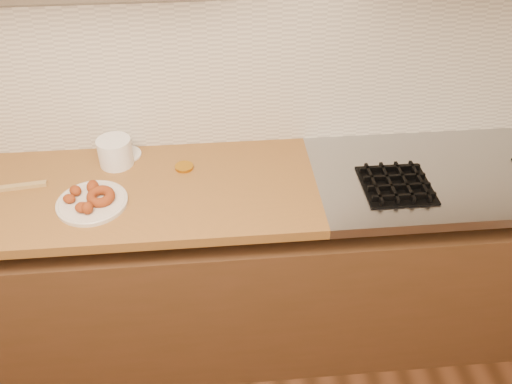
# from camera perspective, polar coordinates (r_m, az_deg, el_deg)

# --- Properties ---
(wall_back) EXTENTS (4.00, 0.02, 2.70)m
(wall_back) POSITION_cam_1_polar(r_m,az_deg,el_deg) (2.14, -8.27, 15.52)
(wall_back) COLOR #C0AD94
(wall_back) RESTS_ON ground
(base_cabinet) EXTENTS (3.60, 0.60, 0.77)m
(base_cabinet) POSITION_cam_1_polar(r_m,az_deg,el_deg) (2.44, -6.40, -8.89)
(base_cabinet) COLOR #4F2F1C
(base_cabinet) RESTS_ON floor
(butcher_block) EXTENTS (2.30, 0.62, 0.04)m
(butcher_block) POSITION_cam_1_polar(r_m,az_deg,el_deg) (2.24, -24.17, -0.62)
(butcher_block) COLOR #995E28
(butcher_block) RESTS_ON base_cabinet
(stovetop) EXTENTS (1.30, 0.62, 0.04)m
(stovetop) POSITION_cam_1_polar(r_m,az_deg,el_deg) (2.34, 22.00, 1.88)
(stovetop) COLOR #9EA0A5
(stovetop) RESTS_ON base_cabinet
(backsplash) EXTENTS (3.60, 0.02, 0.60)m
(backsplash) POSITION_cam_1_polar(r_m,az_deg,el_deg) (2.19, -7.92, 11.78)
(backsplash) COLOR beige
(backsplash) RESTS_ON wall_back
(burner_grates) EXTENTS (0.91, 0.26, 0.03)m
(burner_grates) POSITION_cam_1_polar(r_m,az_deg,el_deg) (2.26, 22.39, 1.29)
(burner_grates) COLOR black
(burner_grates) RESTS_ON stovetop
(donut_plate) EXTENTS (0.26, 0.26, 0.01)m
(donut_plate) POSITION_cam_1_polar(r_m,az_deg,el_deg) (2.07, -16.86, -1.09)
(donut_plate) COLOR beige
(donut_plate) RESTS_ON butcher_block
(ring_donut) EXTENTS (0.11, 0.12, 0.05)m
(ring_donut) POSITION_cam_1_polar(r_m,az_deg,el_deg) (2.05, -16.05, -0.43)
(ring_donut) COLOR brown
(ring_donut) RESTS_ON donut_plate
(fried_dough_chunks) EXTENTS (0.13, 0.18, 0.05)m
(fried_dough_chunks) POSITION_cam_1_polar(r_m,az_deg,el_deg) (2.06, -17.74, -0.52)
(fried_dough_chunks) COLOR brown
(fried_dough_chunks) RESTS_ON donut_plate
(plastic_tub) EXTENTS (0.15, 0.15, 0.11)m
(plastic_tub) POSITION_cam_1_polar(r_m,az_deg,el_deg) (2.23, -14.61, 4.10)
(plastic_tub) COLOR white
(plastic_tub) RESTS_ON butcher_block
(tub_lid) EXTENTS (0.14, 0.14, 0.01)m
(tub_lid) POSITION_cam_1_polar(r_m,az_deg,el_deg) (2.30, -13.57, 3.87)
(tub_lid) COLOR white
(tub_lid) RESTS_ON butcher_block
(brass_jar_lid) EXTENTS (0.07, 0.07, 0.01)m
(brass_jar_lid) POSITION_cam_1_polar(r_m,az_deg,el_deg) (2.18, -7.57, 2.63)
(brass_jar_lid) COLOR #B67B19
(brass_jar_lid) RESTS_ON butcher_block
(wooden_utensil) EXTENTS (0.20, 0.05, 0.02)m
(wooden_utensil) POSITION_cam_1_polar(r_m,az_deg,el_deg) (2.24, -23.61, 0.54)
(wooden_utensil) COLOR #A78850
(wooden_utensil) RESTS_ON butcher_block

